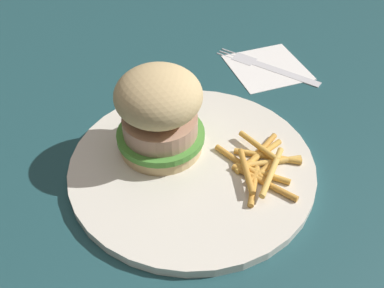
# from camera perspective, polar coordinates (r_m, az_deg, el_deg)

# --- Properties ---
(ground_plane) EXTENTS (1.60, 1.60, 0.00)m
(ground_plane) POSITION_cam_1_polar(r_m,az_deg,el_deg) (0.56, 0.61, -0.56)
(ground_plane) COLOR #1E474C
(plate) EXTENTS (0.29, 0.29, 0.01)m
(plate) POSITION_cam_1_polar(r_m,az_deg,el_deg) (0.53, -0.00, -2.84)
(plate) COLOR silver
(plate) RESTS_ON ground_plane
(sandwich) EXTENTS (0.11, 0.11, 0.11)m
(sandwich) POSITION_cam_1_polar(r_m,az_deg,el_deg) (0.51, -4.18, 4.10)
(sandwich) COLOR tan
(sandwich) RESTS_ON plate
(fries_pile) EXTENTS (0.10, 0.12, 0.01)m
(fries_pile) POSITION_cam_1_polar(r_m,az_deg,el_deg) (0.52, 8.64, -2.71)
(fries_pile) COLOR #E5B251
(fries_pile) RESTS_ON plate
(napkin) EXTENTS (0.13, 0.13, 0.00)m
(napkin) POSITION_cam_1_polar(r_m,az_deg,el_deg) (0.72, 9.55, 9.62)
(napkin) COLOR white
(napkin) RESTS_ON ground_plane
(fork) EXTENTS (0.09, 0.16, 0.00)m
(fork) POSITION_cam_1_polar(r_m,az_deg,el_deg) (0.72, 9.46, 9.83)
(fork) COLOR silver
(fork) RESTS_ON napkin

